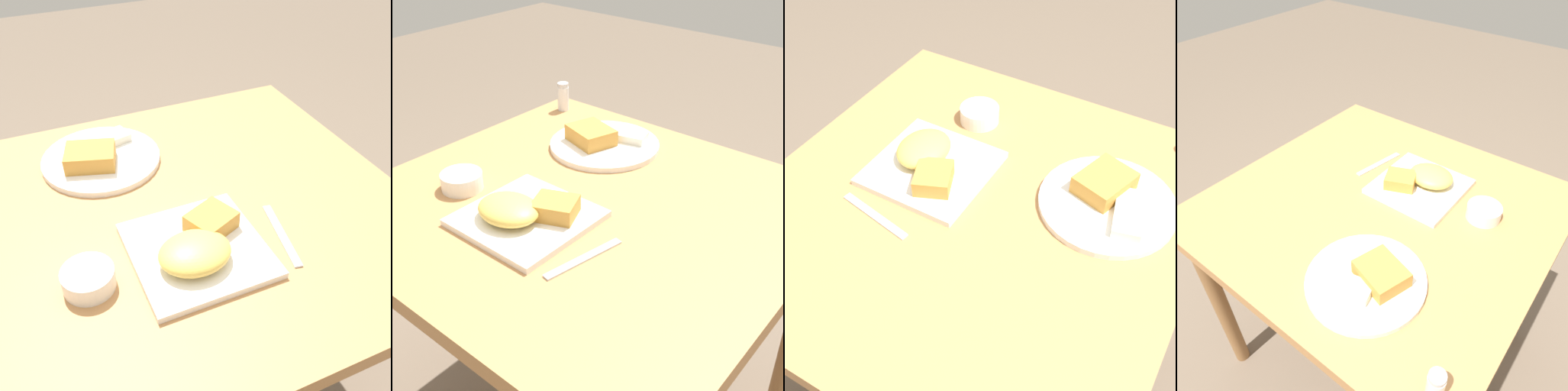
# 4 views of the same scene
# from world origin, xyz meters

# --- Properties ---
(ground_plane) EXTENTS (8.00, 8.00, 0.00)m
(ground_plane) POSITION_xyz_m (0.00, 0.00, 0.00)
(ground_plane) COLOR brown
(dining_table) EXTENTS (0.90, 0.87, 0.75)m
(dining_table) POSITION_xyz_m (0.00, 0.00, 0.65)
(dining_table) COLOR #B27A47
(dining_table) RESTS_ON ground_plane
(plate_square_near) EXTENTS (0.24, 0.24, 0.06)m
(plate_square_near) POSITION_xyz_m (-0.05, -0.14, 0.77)
(plate_square_near) COLOR white
(plate_square_near) RESTS_ON dining_table
(plate_oval_far) EXTENTS (0.28, 0.28, 0.05)m
(plate_oval_far) POSITION_xyz_m (-0.14, 0.23, 0.76)
(plate_oval_far) COLOR white
(plate_oval_far) RESTS_ON dining_table
(sauce_ramekin) EXTENTS (0.09, 0.09, 0.04)m
(sauce_ramekin) POSITION_xyz_m (-0.25, -0.13, 0.77)
(sauce_ramekin) COLOR white
(sauce_ramekin) RESTS_ON dining_table
(butter_knife) EXTENTS (0.05, 0.17, 0.00)m
(butter_knife) POSITION_xyz_m (0.12, -0.15, 0.75)
(butter_knife) COLOR silver
(butter_knife) RESTS_ON dining_table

